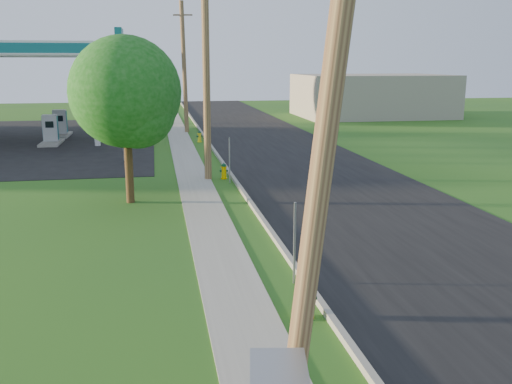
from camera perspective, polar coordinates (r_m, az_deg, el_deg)
ground_plane at (r=10.15m, az=8.31°, el=-17.89°), size 140.00×140.00×0.00m
road at (r=20.35m, az=11.58°, el=-2.09°), size 8.00×120.00×0.02m
curb at (r=19.24m, az=0.43°, el=-2.49°), size 0.15×120.00×0.15m
sidewalk at (r=19.03m, az=-4.77°, el=-2.89°), size 1.50×120.00×0.03m
utility_pole_near at (r=7.61m, az=7.51°, el=10.02°), size 1.40×0.32×9.48m
utility_pole_mid at (r=25.35m, az=-5.01°, el=12.33°), size 1.40×0.32×9.80m
utility_pole_far at (r=43.31m, az=-7.20°, el=12.27°), size 1.40×0.32×9.50m
sign_post_near at (r=13.49m, az=3.88°, el=-5.16°), size 0.05×0.04×2.00m
sign_post_mid at (r=24.80m, az=-2.66°, el=3.17°), size 0.05×0.04×2.00m
sign_post_far at (r=36.82m, az=-5.14°, el=6.31°), size 0.05×0.04×2.00m
fuel_pump_ne at (r=39.07m, az=-19.83°, el=5.57°), size 1.20×3.20×1.90m
fuel_pump_se at (r=42.99m, az=-18.97°, el=6.23°), size 1.20×3.20×1.90m
price_pylon at (r=30.79m, az=-13.42°, el=13.01°), size 0.34×2.04×6.85m
distant_building at (r=57.28m, az=11.50°, el=9.43°), size 14.00×10.00×4.00m
tree_verge at (r=21.39m, az=-12.67°, el=9.31°), size 4.06×4.06×6.15m
tree_lot at (r=50.26m, az=-11.69°, el=11.58°), size 4.38×4.38×6.64m
hydrant_near at (r=11.95m, az=5.16°, el=-10.71°), size 0.42×0.38×0.81m
hydrant_mid at (r=25.80m, az=-3.23°, el=2.11°), size 0.39×0.34×0.75m
hydrant_far at (r=37.98m, az=-5.67°, el=5.56°), size 0.41×0.37×0.79m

